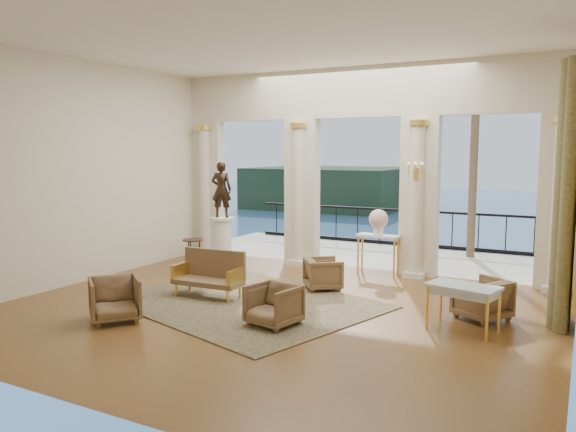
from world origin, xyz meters
The scene contains 22 objects.
floor centered at (0.00, 0.00, 0.00)m, with size 9.00×9.00×0.00m, color #4F3211.
room_walls centered at (0.00, -1.12, 2.88)m, with size 9.00×9.00×9.00m.
arcade centered at (0.00, 3.82, 2.58)m, with size 9.00×0.56×4.50m.
terrace centered at (0.00, 5.80, -0.05)m, with size 10.00×3.60×0.10m, color #B3AB93.
balustrade centered at (0.00, 7.40, 0.41)m, with size 9.00×0.06×1.03m.
palm_tree centered at (2.00, 6.60, 4.09)m, with size 2.00×2.00×4.50m.
headland centered at (-30.00, 70.00, -3.00)m, with size 22.00×18.00×6.00m, color black.
sea centered at (0.00, 60.00, -6.00)m, with size 160.00×160.00×0.00m, color #2B5688.
curtain centered at (4.28, 1.50, 2.02)m, with size 0.33×1.40×4.09m.
wall_sconce centered at (1.40, 3.51, 2.23)m, with size 0.30×0.11×0.33m.
rug centered at (-0.73, 0.23, 0.01)m, with size 4.39×3.42×0.02m, color #2D351C.
armchair_a centered at (-1.95, -1.63, 0.38)m, with size 0.74×0.70×0.77m, color #42301B.
armchair_b centered at (0.39, -0.66, 0.36)m, with size 0.69×0.65×0.71m, color #42301B.
armchair_c centered at (3.16, 1.20, 0.37)m, with size 0.71×0.67×0.73m, color #42301B.
armchair_d centered at (0.12, 1.76, 0.34)m, with size 0.66×0.62×0.68m, color #42301B.
settee centered at (-1.50, 0.32, 0.42)m, with size 1.32×0.61×0.86m.
game_table centered at (3.00, 0.47, 0.62)m, with size 1.11×0.76×0.70m.
pedestal centered at (-3.00, 2.84, 0.54)m, with size 0.61×0.61×1.12m.
statue centered at (-3.00, 2.84, 1.77)m, with size 0.47×0.31×1.30m, color black.
console_table centered at (0.60, 3.55, 0.72)m, with size 0.94×0.44×0.87m.
urn centered at (0.60, 3.55, 1.18)m, with size 0.42×0.42×0.55m.
side_table centered at (-3.06, 1.80, 0.64)m, with size 0.46×0.46×0.74m.
Camera 1 is at (4.56, -7.94, 2.70)m, focal length 35.00 mm.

